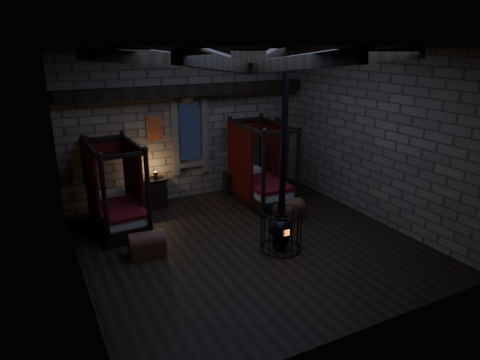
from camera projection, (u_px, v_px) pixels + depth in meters
name	position (u px, v px, depth m)	size (l,w,h in m)	color
room	(246.00, 71.00, 8.52)	(7.02, 7.02, 4.29)	black
bed_left	(118.00, 207.00, 10.26)	(1.13, 2.04, 2.09)	black
bed_right	(260.00, 182.00, 11.95)	(1.18, 2.15, 2.22)	black
trunk_left	(147.00, 245.00, 8.99)	(0.78, 0.54, 0.54)	brown
trunk_right	(289.00, 211.00, 10.77)	(0.80, 0.59, 0.53)	brown
nightstand_left	(157.00, 192.00, 11.59)	(0.53, 0.50, 0.99)	black
nightstand_right	(231.00, 183.00, 12.51)	(0.48, 0.47, 0.74)	black
stove	(281.00, 225.00, 9.14)	(0.89, 0.89, 4.05)	black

